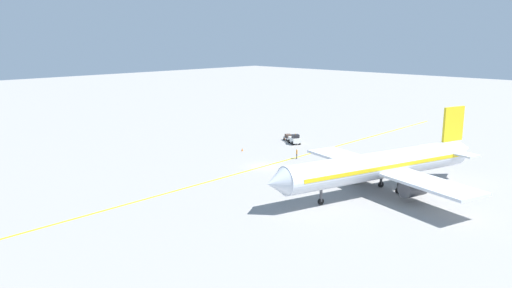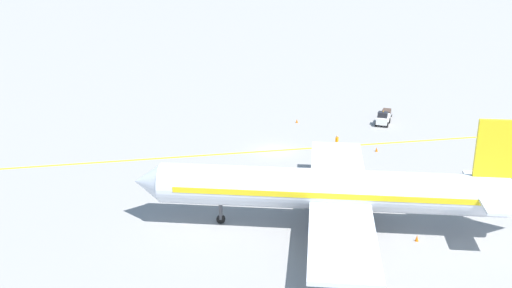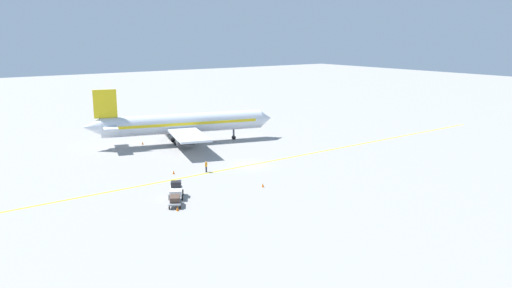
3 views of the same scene
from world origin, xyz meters
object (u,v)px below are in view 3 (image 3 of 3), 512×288
at_px(traffic_cone_near_nose, 177,209).
at_px(traffic_cone_far_edge, 263,185).
at_px(ground_crew_worker, 206,166).
at_px(traffic_cone_mid_apron, 143,143).
at_px(airplane_at_gate, 182,124).
at_px(baggage_cart_trailing, 175,200).
at_px(traffic_cone_by_wingtip, 174,172).
at_px(baggage_tug_white, 176,190).

bearing_deg(traffic_cone_near_nose, traffic_cone_far_edge, 97.16).
distance_m(ground_crew_worker, traffic_cone_near_nose, 16.77).
bearing_deg(traffic_cone_mid_apron, airplane_at_gate, 62.30).
relative_size(ground_crew_worker, traffic_cone_far_edge, 3.05).
bearing_deg(airplane_at_gate, traffic_cone_near_nose, -28.22).
bearing_deg(baggage_cart_trailing, traffic_cone_far_edge, 90.24).
relative_size(traffic_cone_near_nose, traffic_cone_by_wingtip, 1.00).
xyz_separation_m(traffic_cone_by_wingtip, traffic_cone_far_edge, (12.73, 6.88, 0.00)).
distance_m(ground_crew_worker, traffic_cone_far_edge, 11.18).
distance_m(baggage_tug_white, traffic_cone_near_nose, 5.03).
height_order(ground_crew_worker, traffic_cone_far_edge, ground_crew_worker).
bearing_deg(traffic_cone_far_edge, airplane_at_gate, 172.60).
xyz_separation_m(ground_crew_worker, traffic_cone_near_nose, (12.59, -11.07, -0.63)).
bearing_deg(airplane_at_gate, traffic_cone_mid_apron, -117.70).
bearing_deg(airplane_at_gate, baggage_cart_trailing, -28.75).
height_order(traffic_cone_near_nose, traffic_cone_far_edge, same).
xyz_separation_m(ground_crew_worker, traffic_cone_far_edge, (10.89, 2.44, -0.63)).
bearing_deg(baggage_tug_white, traffic_cone_far_edge, 76.05).
bearing_deg(traffic_cone_near_nose, baggage_cart_trailing, 162.73).
xyz_separation_m(baggage_cart_trailing, traffic_cone_far_edge, (-0.05, 12.99, -0.49)).
xyz_separation_m(traffic_cone_mid_apron, traffic_cone_far_edge, (34.40, 2.53, 0.00)).
relative_size(traffic_cone_mid_apron, traffic_cone_by_wingtip, 1.00).
bearing_deg(traffic_cone_far_edge, baggage_cart_trailing, -89.76).
bearing_deg(traffic_cone_far_edge, baggage_tug_white, -103.95).
relative_size(airplane_at_gate, ground_crew_worker, 20.83).
relative_size(traffic_cone_near_nose, traffic_cone_mid_apron, 1.00).
distance_m(baggage_tug_white, baggage_cart_trailing, 3.30).
relative_size(traffic_cone_by_wingtip, traffic_cone_far_edge, 1.00).
distance_m(traffic_cone_near_nose, traffic_cone_mid_apron, 37.73).
xyz_separation_m(baggage_cart_trailing, ground_crew_worker, (-10.95, 10.56, 0.15)).
relative_size(airplane_at_gate, traffic_cone_far_edge, 63.64).
height_order(traffic_cone_near_nose, traffic_cone_by_wingtip, same).
distance_m(traffic_cone_by_wingtip, traffic_cone_far_edge, 14.47).
distance_m(baggage_cart_trailing, traffic_cone_by_wingtip, 14.18).
xyz_separation_m(baggage_cart_trailing, traffic_cone_by_wingtip, (-12.79, 6.12, -0.49)).
bearing_deg(traffic_cone_by_wingtip, ground_crew_worker, 67.48).
height_order(airplane_at_gate, baggage_tug_white, airplane_at_gate).
bearing_deg(traffic_cone_near_nose, ground_crew_worker, 138.69).
distance_m(airplane_at_gate, baggage_cart_trailing, 35.50).
height_order(airplane_at_gate, traffic_cone_far_edge, airplane_at_gate).
bearing_deg(traffic_cone_by_wingtip, baggage_tug_white, -24.52).
bearing_deg(ground_crew_worker, baggage_tug_white, -48.01).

